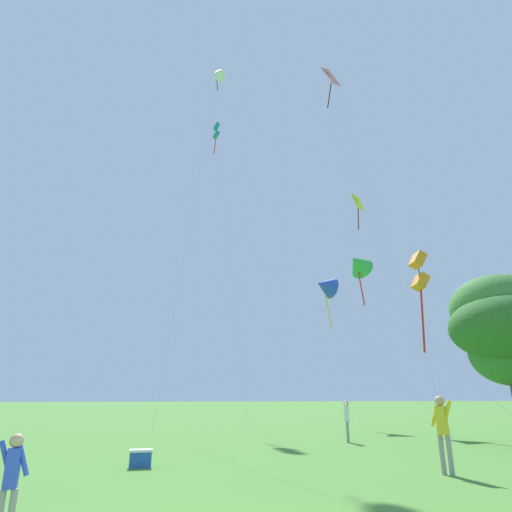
# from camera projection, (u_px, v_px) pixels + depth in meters

# --- Properties ---
(kite_orange_box) EXTENTS (2.49, 9.12, 9.27)m
(kite_orange_box) POSITION_uv_depth(u_px,v_px,m) (419.00, 274.00, 23.33)
(kite_orange_box) COLOR orange
(kite_orange_box) RESTS_ON ground_plane
(kite_teal_box) EXTENTS (1.67, 10.56, 30.11)m
(kite_teal_box) POSITION_uv_depth(u_px,v_px,m) (216.00, 132.00, 47.15)
(kite_teal_box) COLOR teal
(kite_teal_box) RESTS_ON ground_plane
(kite_yellow_diamond) EXTENTS (2.62, 11.66, 21.56)m
(kite_yellow_diamond) POSITION_uv_depth(u_px,v_px,m) (360.00, 210.00, 43.82)
(kite_yellow_diamond) COLOR yellow
(kite_yellow_diamond) RESTS_ON ground_plane
(kite_green_small) EXTENTS (4.65, 9.44, 11.18)m
(kite_green_small) POSITION_uv_depth(u_px,v_px,m) (358.00, 264.00, 29.00)
(kite_green_small) COLOR green
(kite_green_small) RESTS_ON ground_plane
(kite_white_distant) EXTENTS (4.75, 9.39, 30.23)m
(kite_white_distant) POSITION_uv_depth(u_px,v_px,m) (217.00, 75.00, 39.38)
(kite_white_distant) COLOR white
(kite_white_distant) RESTS_ON ground_plane
(kite_pink_low) EXTENTS (1.77, 11.16, 27.92)m
(kite_pink_low) POSITION_uv_depth(u_px,v_px,m) (332.00, 87.00, 35.65)
(kite_pink_low) COLOR pink
(kite_pink_low) RESTS_ON ground_plane
(kite_blue_delta) EXTENTS (4.06, 8.35, 10.24)m
(kite_blue_delta) POSITION_uv_depth(u_px,v_px,m) (325.00, 286.00, 31.30)
(kite_blue_delta) COLOR blue
(kite_blue_delta) RESTS_ON ground_plane
(person_child_small) EXTENTS (0.42, 0.18, 1.30)m
(person_child_small) POSITION_uv_depth(u_px,v_px,m) (11.00, 477.00, 5.63)
(person_child_small) COLOR gray
(person_child_small) RESTS_ON ground_plane
(person_far_back) EXTENTS (0.32, 0.49, 1.62)m
(person_far_back) POSITION_uv_depth(u_px,v_px,m) (347.00, 417.00, 18.14)
(person_far_back) COLOR gray
(person_far_back) RESTS_ON ground_plane
(person_in_blue_jacket) EXTENTS (0.40, 0.52, 1.80)m
(person_in_blue_jacket) POSITION_uv_depth(u_px,v_px,m) (443.00, 426.00, 10.68)
(person_in_blue_jacket) COLOR gray
(person_in_blue_jacket) RESTS_ON ground_plane
(tree_left_oak) EXTENTS (4.53, 4.79, 6.84)m
(tree_left_oak) POSITION_uv_depth(u_px,v_px,m) (505.00, 327.00, 18.34)
(tree_left_oak) COLOR brown
(tree_left_oak) RESTS_ON ground_plane
(picnic_cooler) EXTENTS (0.60, 0.40, 0.44)m
(picnic_cooler) POSITION_uv_depth(u_px,v_px,m) (140.00, 458.00, 11.58)
(picnic_cooler) COLOR #2351B2
(picnic_cooler) RESTS_ON ground_plane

